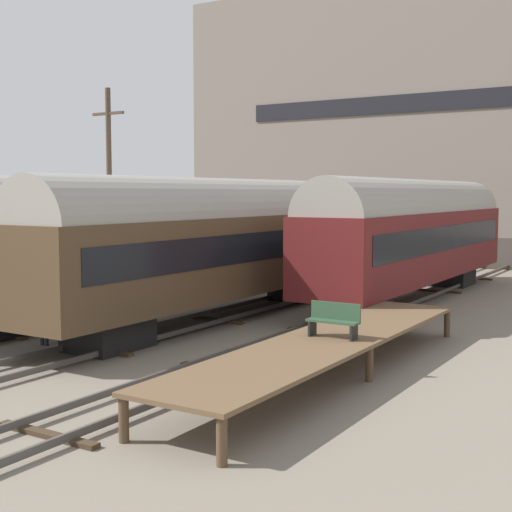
# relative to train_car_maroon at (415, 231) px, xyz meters

# --- Properties ---
(ground_plane) EXTENTS (200.00, 200.00, 0.00)m
(ground_plane) POSITION_rel_train_car_maroon_xyz_m (-4.48, -12.05, -3.04)
(ground_plane) COLOR slate
(track_left) EXTENTS (2.60, 60.00, 0.26)m
(track_left) POSITION_rel_train_car_maroon_xyz_m (-8.97, -12.05, -2.90)
(track_left) COLOR #4C4742
(track_left) RESTS_ON ground
(track_middle) EXTENTS (2.60, 60.00, 0.26)m
(track_middle) POSITION_rel_train_car_maroon_xyz_m (-4.48, -12.05, -2.90)
(track_middle) COLOR #4C4742
(track_middle) RESTS_ON ground
(track_right) EXTENTS (2.60, 60.00, 0.26)m
(track_right) POSITION_rel_train_car_maroon_xyz_m (0.00, -12.05, -2.90)
(track_right) COLOR #4C4742
(track_right) RESTS_ON ground
(train_car_maroon) EXTENTS (3.02, 18.27, 5.33)m
(train_car_maroon) POSITION_rel_train_car_maroon_xyz_m (0.00, 0.00, 0.00)
(train_car_maroon) COLOR black
(train_car_maroon) RESTS_ON ground
(train_car_brown) EXTENTS (2.98, 18.63, 5.28)m
(train_car_brown) POSITION_rel_train_car_maroon_xyz_m (-4.48, -8.54, -0.02)
(train_car_brown) COLOR black
(train_car_brown) RESTS_ON ground
(train_car_grey) EXTENTS (3.04, 18.65, 5.31)m
(train_car_grey) POSITION_rel_train_car_maroon_xyz_m (-8.97, -9.67, -0.02)
(train_car_grey) COLOR black
(train_car_grey) RESTS_ON ground
(station_platform) EXTENTS (2.56, 13.42, 0.99)m
(station_platform) POSITION_rel_train_car_maroon_xyz_m (2.60, -13.92, -2.13)
(station_platform) COLOR brown
(station_platform) RESTS_ON ground
(bench) EXTENTS (1.40, 0.40, 0.91)m
(bench) POSITION_rel_train_car_maroon_xyz_m (2.66, -13.76, -1.56)
(bench) COLOR #2D4C33
(bench) RESTS_ON station_platform
(person_worker) EXTENTS (0.32, 0.32, 1.68)m
(person_worker) POSITION_rel_train_car_maroon_xyz_m (-6.55, -15.28, -2.03)
(person_worker) COLOR #282833
(person_worker) RESTS_ON ground
(utility_pole) EXTENTS (1.80, 0.24, 9.40)m
(utility_pole) POSITION_rel_train_car_maroon_xyz_m (-12.01, -6.46, 1.83)
(utility_pole) COLOR #473828
(utility_pole) RESTS_ON ground
(warehouse_building) EXTENTS (38.81, 10.24, 19.29)m
(warehouse_building) POSITION_rel_train_car_maroon_xyz_m (-4.08, 20.40, 6.61)
(warehouse_building) COLOR #46403A
(warehouse_building) RESTS_ON ground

